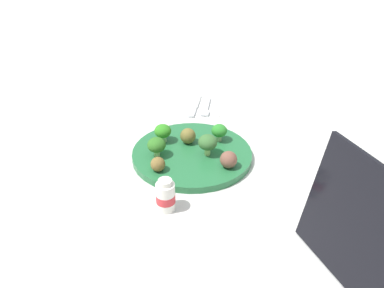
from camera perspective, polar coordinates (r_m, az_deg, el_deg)
ground_plane at (r=0.94m, az=0.00°, el=-1.87°), size 4.00×4.00×0.00m
plate at (r=0.94m, az=0.00°, el=-1.46°), size 0.28×0.28×0.02m
broccoli_floret_near_rim at (r=0.90m, az=-5.09°, el=-0.17°), size 0.04×0.04×0.05m
broccoli_floret_mid_left at (r=0.90m, az=2.26°, el=0.19°), size 0.04×0.04×0.05m
broccoli_floret_center at (r=0.96m, az=3.92°, el=1.87°), size 0.04×0.04×0.04m
broccoli_floret_front_right at (r=0.96m, az=-4.19°, el=1.79°), size 0.04×0.04×0.04m
meatball_center at (r=0.96m, az=-0.58°, el=1.17°), size 0.04×0.04×0.04m
meatball_near_rim at (r=0.86m, az=-4.90°, el=-2.90°), size 0.03×0.03×0.03m
meatball_far_rim at (r=0.87m, az=5.25°, el=-2.23°), size 0.04×0.04×0.04m
napkin at (r=1.17m, az=1.22°, el=5.30°), size 0.18×0.14×0.01m
fork at (r=1.16m, az=2.06°, el=5.29°), size 0.12×0.03×0.01m
knife at (r=1.16m, az=0.30°, el=5.44°), size 0.15×0.03×0.01m
yogurt_bottle at (r=0.77m, az=-3.80°, el=-7.44°), size 0.04×0.04×0.07m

